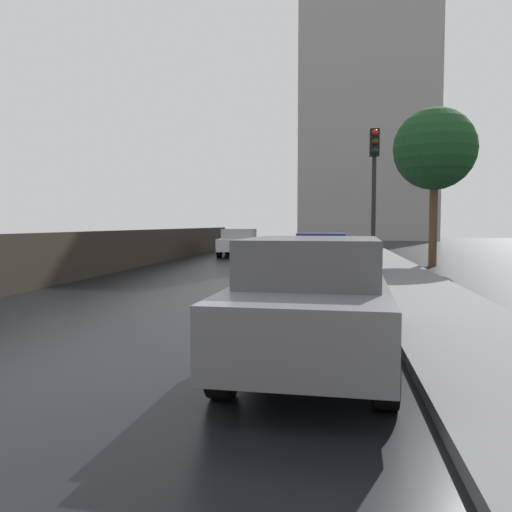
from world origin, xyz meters
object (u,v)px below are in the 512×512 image
object	(u,v)px
car_white_far_ahead	(240,242)
street_tree_near	(435,150)
car_blue_mid_road	(322,254)
traffic_light	(374,175)
car_grey_near_kerb	(314,298)

from	to	relation	value
car_white_far_ahead	street_tree_near	xyz separation A→B (m)	(8.63, -5.09, 3.80)
car_blue_mid_road	car_white_far_ahead	distance (m)	10.55
car_blue_mid_road	traffic_light	world-z (taller)	traffic_light
car_grey_near_kerb	car_blue_mid_road	size ratio (longest dim) A/B	1.16
car_white_far_ahead	street_tree_near	bearing A→B (deg)	145.34
car_grey_near_kerb	street_tree_near	world-z (taller)	street_tree_near
car_grey_near_kerb	street_tree_near	size ratio (longest dim) A/B	0.75
traffic_light	car_blue_mid_road	bearing A→B (deg)	132.60
street_tree_near	car_white_far_ahead	bearing A→B (deg)	149.47
traffic_light	street_tree_near	world-z (taller)	street_tree_near
car_blue_mid_road	traffic_light	size ratio (longest dim) A/B	0.95
traffic_light	car_white_far_ahead	bearing A→B (deg)	117.93
car_grey_near_kerb	traffic_light	world-z (taller)	traffic_light
car_white_far_ahead	car_grey_near_kerb	bearing A→B (deg)	98.98
car_blue_mid_road	street_tree_near	xyz separation A→B (m)	(4.18, 4.47, 3.81)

